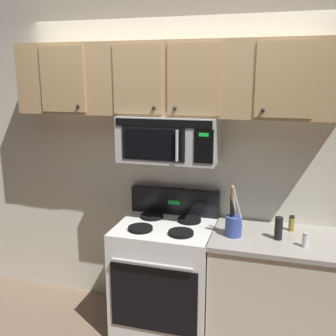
# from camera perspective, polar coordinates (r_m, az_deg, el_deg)

# --- Properties ---
(back_wall) EXTENTS (5.20, 0.10, 2.70)m
(back_wall) POSITION_cam_1_polar(r_m,az_deg,el_deg) (3.34, 1.42, 1.13)
(back_wall) COLOR silver
(back_wall) RESTS_ON ground_plane
(stove_range) EXTENTS (0.76, 0.69, 1.12)m
(stove_range) POSITION_cam_1_polar(r_m,az_deg,el_deg) (3.32, -0.33, -15.26)
(stove_range) COLOR white
(stove_range) RESTS_ON ground_plane
(over_range_microwave) EXTENTS (0.76, 0.43, 0.35)m
(over_range_microwave) POSITION_cam_1_polar(r_m,az_deg,el_deg) (3.06, 0.26, 4.31)
(over_range_microwave) COLOR #B7BABF
(upper_cabinets) EXTENTS (2.50, 0.36, 0.55)m
(upper_cabinets) POSITION_cam_1_polar(r_m,az_deg,el_deg) (3.06, 0.43, 12.75)
(upper_cabinets) COLOR tan
(counter_segment) EXTENTS (0.93, 0.65, 0.90)m
(counter_segment) POSITION_cam_1_polar(r_m,az_deg,el_deg) (3.23, 14.84, -16.95)
(counter_segment) COLOR beige
(counter_segment) RESTS_ON ground_plane
(utensil_crock_blue) EXTENTS (0.13, 0.12, 0.39)m
(utensil_crock_blue) POSITION_cam_1_polar(r_m,az_deg,el_deg) (2.95, 9.46, -7.89)
(utensil_crock_blue) COLOR #384C9E
(utensil_crock_blue) RESTS_ON counter_segment
(salt_shaker) EXTENTS (0.04, 0.04, 0.10)m
(salt_shaker) POSITION_cam_1_polar(r_m,az_deg,el_deg) (2.90, 19.29, -9.83)
(salt_shaker) COLOR white
(salt_shaker) RESTS_ON counter_segment
(pepper_mill) EXTENTS (0.06, 0.06, 0.17)m
(pepper_mill) POSITION_cam_1_polar(r_m,az_deg,el_deg) (2.96, 15.73, -8.42)
(pepper_mill) COLOR black
(pepper_mill) RESTS_ON counter_segment
(spice_jar) EXTENTS (0.04, 0.04, 0.12)m
(spice_jar) POSITION_cam_1_polar(r_m,az_deg,el_deg) (3.15, 17.48, -7.66)
(spice_jar) COLOR olive
(spice_jar) RESTS_ON counter_segment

